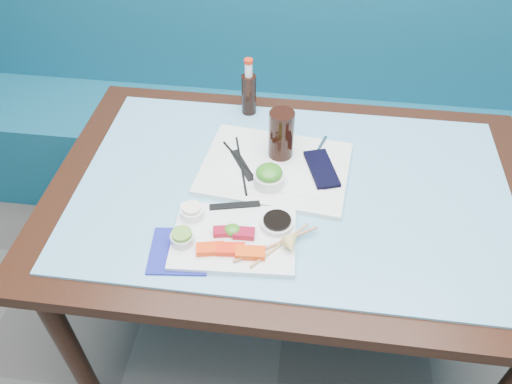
# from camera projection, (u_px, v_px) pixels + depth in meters

# --- Properties ---
(booth_bench) EXTENTS (3.00, 0.56, 1.17)m
(booth_bench) POSITION_uv_depth(u_px,v_px,m) (303.00, 120.00, 2.28)
(booth_bench) COLOR #11536C
(booth_bench) RESTS_ON ground
(dining_table) EXTENTS (1.40, 0.90, 0.75)m
(dining_table) POSITION_uv_depth(u_px,v_px,m) (291.00, 210.00, 1.48)
(dining_table) COLOR black
(dining_table) RESTS_ON ground
(glass_top) EXTENTS (1.22, 0.76, 0.01)m
(glass_top) POSITION_uv_depth(u_px,v_px,m) (293.00, 189.00, 1.42)
(glass_top) COLOR #66ABCD
(glass_top) RESTS_ON dining_table
(sashimi_plate) EXTENTS (0.33, 0.24, 0.02)m
(sashimi_plate) POSITION_uv_depth(u_px,v_px,m) (234.00, 238.00, 1.28)
(sashimi_plate) COLOR white
(sashimi_plate) RESTS_ON glass_top
(salmon_left) EXTENTS (0.08, 0.05, 0.02)m
(salmon_left) POSITION_uv_depth(u_px,v_px,m) (210.00, 249.00, 1.23)
(salmon_left) COLOR #FF3B0A
(salmon_left) RESTS_ON sashimi_plate
(salmon_mid) EXTENTS (0.07, 0.04, 0.02)m
(salmon_mid) POSITION_uv_depth(u_px,v_px,m) (231.00, 249.00, 1.23)
(salmon_mid) COLOR #FF270A
(salmon_mid) RESTS_ON sashimi_plate
(salmon_right) EXTENTS (0.08, 0.04, 0.02)m
(salmon_right) POSITION_uv_depth(u_px,v_px,m) (250.00, 253.00, 1.22)
(salmon_right) COLOR #FF460A
(salmon_right) RESTS_ON sashimi_plate
(tuna_left) EXTENTS (0.05, 0.04, 0.02)m
(tuna_left) POSITION_uv_depth(u_px,v_px,m) (223.00, 231.00, 1.27)
(tuna_left) COLOR maroon
(tuna_left) RESTS_ON sashimi_plate
(tuna_right) EXTENTS (0.06, 0.04, 0.02)m
(tuna_right) POSITION_uv_depth(u_px,v_px,m) (244.00, 233.00, 1.26)
(tuna_right) COLOR maroon
(tuna_right) RESTS_ON sashimi_plate
(seaweed_garnish) EXTENTS (0.06, 0.05, 0.02)m
(seaweed_garnish) POSITION_uv_depth(u_px,v_px,m) (233.00, 230.00, 1.27)
(seaweed_garnish) COLOR #397F1D
(seaweed_garnish) RESTS_ON sashimi_plate
(ramekin_wasabi) EXTENTS (0.07, 0.07, 0.02)m
(ramekin_wasabi) POSITION_uv_depth(u_px,v_px,m) (182.00, 239.00, 1.25)
(ramekin_wasabi) COLOR silver
(ramekin_wasabi) RESTS_ON sashimi_plate
(wasabi_fill) EXTENTS (0.06, 0.06, 0.01)m
(wasabi_fill) POSITION_uv_depth(u_px,v_px,m) (182.00, 234.00, 1.24)
(wasabi_fill) COLOR #619C32
(wasabi_fill) RESTS_ON ramekin_wasabi
(ramekin_ginger) EXTENTS (0.08, 0.08, 0.03)m
(ramekin_ginger) POSITION_uv_depth(u_px,v_px,m) (192.00, 213.00, 1.31)
(ramekin_ginger) COLOR white
(ramekin_ginger) RESTS_ON sashimi_plate
(ginger_fill) EXTENTS (0.05, 0.05, 0.01)m
(ginger_fill) POSITION_uv_depth(u_px,v_px,m) (192.00, 208.00, 1.30)
(ginger_fill) COLOR white
(ginger_fill) RESTS_ON ramekin_ginger
(soy_dish) EXTENTS (0.09, 0.09, 0.02)m
(soy_dish) POSITION_uv_depth(u_px,v_px,m) (277.00, 223.00, 1.29)
(soy_dish) COLOR silver
(soy_dish) RESTS_ON sashimi_plate
(soy_fill) EXTENTS (0.08, 0.08, 0.01)m
(soy_fill) POSITION_uv_depth(u_px,v_px,m) (277.00, 220.00, 1.28)
(soy_fill) COLOR black
(soy_fill) RESTS_ON soy_dish
(lemon_wedge) EXTENTS (0.05, 0.05, 0.04)m
(lemon_wedge) POSITION_uv_depth(u_px,v_px,m) (290.00, 246.00, 1.22)
(lemon_wedge) COLOR #D6BF65
(lemon_wedge) RESTS_ON sashimi_plate
(chopstick_sleeve) EXTENTS (0.14, 0.05, 0.00)m
(chopstick_sleeve) POSITION_uv_depth(u_px,v_px,m) (235.00, 205.00, 1.34)
(chopstick_sleeve) COLOR black
(chopstick_sleeve) RESTS_ON sashimi_plate
(wooden_chopstick_a) EXTENTS (0.20, 0.14, 0.01)m
(wooden_chopstick_a) POSITION_uv_depth(u_px,v_px,m) (276.00, 244.00, 1.25)
(wooden_chopstick_a) COLOR #AD7451
(wooden_chopstick_a) RESTS_ON sashimi_plate
(wooden_chopstick_b) EXTENTS (0.14, 0.16, 0.01)m
(wooden_chopstick_b) POSITION_uv_depth(u_px,v_px,m) (280.00, 245.00, 1.25)
(wooden_chopstick_b) COLOR tan
(wooden_chopstick_b) RESTS_ON sashimi_plate
(serving_tray) EXTENTS (0.45, 0.36, 0.02)m
(serving_tray) POSITION_uv_depth(u_px,v_px,m) (275.00, 168.00, 1.46)
(serving_tray) COLOR white
(serving_tray) RESTS_ON glass_top
(paper_placemat) EXTENTS (0.31, 0.23, 0.00)m
(paper_placemat) POSITION_uv_depth(u_px,v_px,m) (275.00, 166.00, 1.46)
(paper_placemat) COLOR white
(paper_placemat) RESTS_ON serving_tray
(seaweed_bowl) EXTENTS (0.11, 0.11, 0.04)m
(seaweed_bowl) POSITION_uv_depth(u_px,v_px,m) (269.00, 179.00, 1.39)
(seaweed_bowl) COLOR silver
(seaweed_bowl) RESTS_ON serving_tray
(seaweed_salad) EXTENTS (0.08, 0.08, 0.04)m
(seaweed_salad) POSITION_uv_depth(u_px,v_px,m) (269.00, 173.00, 1.38)
(seaweed_salad) COLOR #2F7A1C
(seaweed_salad) RESTS_ON seaweed_bowl
(cola_glass) EXTENTS (0.08, 0.08, 0.15)m
(cola_glass) POSITION_uv_depth(u_px,v_px,m) (281.00, 134.00, 1.44)
(cola_glass) COLOR black
(cola_glass) RESTS_ON serving_tray
(navy_pouch) EXTENTS (0.11, 0.17, 0.01)m
(navy_pouch) POSITION_uv_depth(u_px,v_px,m) (322.00, 169.00, 1.44)
(navy_pouch) COLOR black
(navy_pouch) RESTS_ON serving_tray
(fork) EXTENTS (0.04, 0.09, 0.01)m
(fork) POSITION_uv_depth(u_px,v_px,m) (321.00, 146.00, 1.52)
(fork) COLOR white
(fork) RESTS_ON serving_tray
(black_chopstick_a) EXTENTS (0.07, 0.25, 0.01)m
(black_chopstick_a) POSITION_uv_depth(u_px,v_px,m) (241.00, 165.00, 1.46)
(black_chopstick_a) COLOR black
(black_chopstick_a) RESTS_ON serving_tray
(black_chopstick_b) EXTENTS (0.16, 0.20, 0.01)m
(black_chopstick_b) POSITION_uv_depth(u_px,v_px,m) (244.00, 165.00, 1.46)
(black_chopstick_b) COLOR black
(black_chopstick_b) RESTS_ON serving_tray
(tray_sleeve) EXTENTS (0.09, 0.14, 0.00)m
(tray_sleeve) POSITION_uv_depth(u_px,v_px,m) (243.00, 165.00, 1.46)
(tray_sleeve) COLOR black
(tray_sleeve) RESTS_ON serving_tray
(cola_bottle_body) EXTENTS (0.05, 0.05, 0.14)m
(cola_bottle_body) POSITION_uv_depth(u_px,v_px,m) (249.00, 95.00, 1.63)
(cola_bottle_body) COLOR black
(cola_bottle_body) RESTS_ON glass_top
(cola_bottle_neck) EXTENTS (0.03, 0.03, 0.05)m
(cola_bottle_neck) POSITION_uv_depth(u_px,v_px,m) (249.00, 70.00, 1.56)
(cola_bottle_neck) COLOR white
(cola_bottle_neck) RESTS_ON cola_bottle_body
(cola_bottle_cap) EXTENTS (0.03, 0.03, 0.01)m
(cola_bottle_cap) POSITION_uv_depth(u_px,v_px,m) (248.00, 61.00, 1.54)
(cola_bottle_cap) COLOR red
(cola_bottle_cap) RESTS_ON cola_bottle_neck
(blue_napkin) EXTENTS (0.16, 0.16, 0.01)m
(blue_napkin) POSITION_uv_depth(u_px,v_px,m) (180.00, 251.00, 1.25)
(blue_napkin) COLOR navy
(blue_napkin) RESTS_ON glass_top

